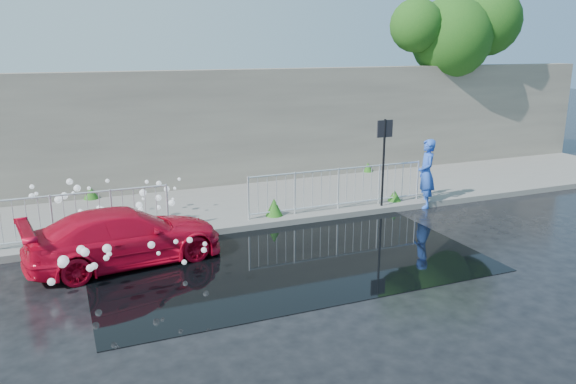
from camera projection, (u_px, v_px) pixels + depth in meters
name	position (u px, v px, depth m)	size (l,w,h in m)	color
ground	(280.00, 278.00, 10.87)	(90.00, 90.00, 0.00)	black
pavement	(212.00, 207.00, 15.32)	(30.00, 4.00, 0.15)	slate
curb	(234.00, 229.00, 13.53)	(30.00, 0.25, 0.16)	slate
retaining_wall	(191.00, 130.00, 16.81)	(30.00, 0.60, 3.50)	#676056
puddle	(284.00, 257.00, 11.95)	(8.00, 5.00, 0.01)	black
sign_post	(384.00, 149.00, 14.76)	(0.45, 0.06, 2.50)	black
tree	(459.00, 31.00, 19.90)	(5.17, 2.86, 6.46)	#332114
railing_left	(52.00, 218.00, 12.19)	(5.05, 0.05, 1.10)	silver
railing_right	(338.00, 187.00, 14.79)	(5.05, 0.05, 1.10)	silver
weeds	(209.00, 204.00, 14.66)	(12.17, 3.93, 0.46)	#1B5316
water_spray	(111.00, 216.00, 12.27)	(3.63, 5.47, 1.06)	white
red_car	(125.00, 236.00, 11.49)	(1.61, 3.96, 1.15)	red
person	(426.00, 174.00, 15.36)	(0.69, 0.46, 1.90)	blue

